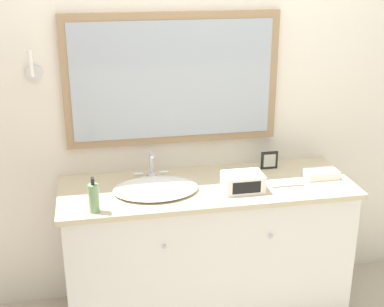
{
  "coord_description": "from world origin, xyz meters",
  "views": [
    {
      "loc": [
        -0.63,
        -2.42,
        2.1
      ],
      "look_at": [
        -0.09,
        0.33,
        1.05
      ],
      "focal_mm": 50.0,
      "sensor_mm": 36.0,
      "label": 1
    }
  ],
  "objects_px": {
    "sink_basin": "(156,188)",
    "soap_bottle": "(94,198)",
    "appliance_box": "(243,182)",
    "picture_frame": "(269,160)"
  },
  "relations": [
    {
      "from": "soap_bottle",
      "to": "sink_basin",
      "type": "bearing_deg",
      "value": 30.48
    },
    {
      "from": "soap_bottle",
      "to": "picture_frame",
      "type": "relative_size",
      "value": 1.75
    },
    {
      "from": "sink_basin",
      "to": "picture_frame",
      "type": "xyz_separation_m",
      "value": [
        0.73,
        0.19,
        0.04
      ]
    },
    {
      "from": "sink_basin",
      "to": "picture_frame",
      "type": "distance_m",
      "value": 0.76
    },
    {
      "from": "picture_frame",
      "to": "appliance_box",
      "type": "bearing_deg",
      "value": -131.54
    },
    {
      "from": "soap_bottle",
      "to": "appliance_box",
      "type": "bearing_deg",
      "value": 7.81
    },
    {
      "from": "sink_basin",
      "to": "soap_bottle",
      "type": "bearing_deg",
      "value": -149.52
    },
    {
      "from": "sink_basin",
      "to": "picture_frame",
      "type": "height_order",
      "value": "sink_basin"
    },
    {
      "from": "sink_basin",
      "to": "soap_bottle",
      "type": "height_order",
      "value": "soap_bottle"
    },
    {
      "from": "appliance_box",
      "to": "soap_bottle",
      "type": "bearing_deg",
      "value": -172.19
    }
  ]
}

